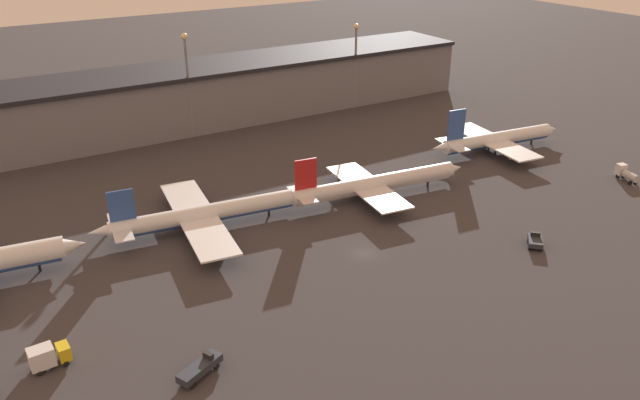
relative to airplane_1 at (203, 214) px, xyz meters
name	(u,v)px	position (x,y,z in m)	size (l,w,h in m)	color
ground	(364,254)	(21.82, -25.31, -3.11)	(600.00, 600.00, 0.00)	#383538
terminal_building	(190,96)	(21.82, 64.32, 5.55)	(182.81, 24.03, 17.20)	slate
airplane_1	(203,214)	(0.00, 0.00, 0.00)	(45.01, 37.00, 11.22)	white
airplane_2	(373,184)	(37.92, -5.63, 0.02)	(47.01, 27.87, 11.72)	silver
airplane_3	(496,139)	(82.97, 1.15, 0.09)	(40.50, 30.67, 13.03)	white
service_vehicle_0	(200,368)	(-16.95, -41.00, -1.83)	(7.39, 4.98, 2.70)	#282D38
service_vehicle_2	(626,174)	(94.81, -29.29, -1.38)	(3.41, 6.47, 3.42)	white
service_vehicle_3	(535,241)	(51.44, -40.01, -1.96)	(5.11, 5.13, 2.46)	#282D38
service_vehicle_4	(48,356)	(-34.63, -28.27, -1.15)	(5.57, 2.82, 3.56)	gold
lamp_post_1	(188,74)	(18.05, 53.60, 14.93)	(1.80, 1.80, 28.91)	slate
lamp_post_2	(356,55)	(73.18, 53.60, 13.65)	(1.80, 1.80, 26.55)	slate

